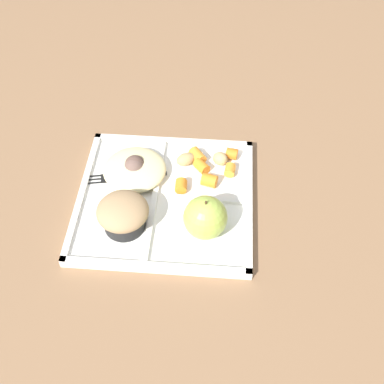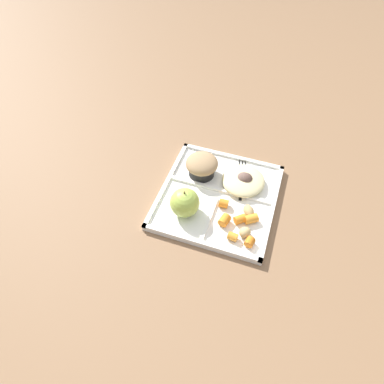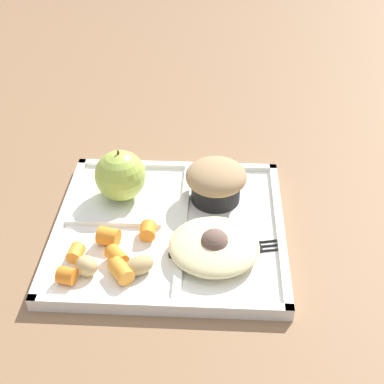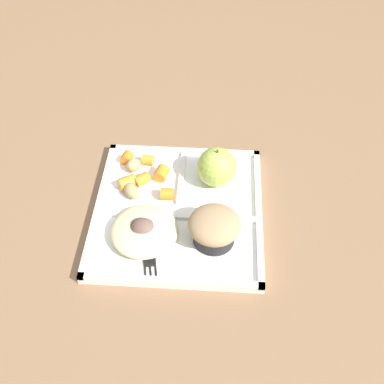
{
  "view_description": "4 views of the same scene",
  "coord_description": "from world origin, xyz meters",
  "px_view_note": "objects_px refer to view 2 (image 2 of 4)",
  "views": [
    {
      "loc": [
        -0.09,
        0.53,
        0.68
      ],
      "look_at": [
        -0.05,
        0.01,
        0.05
      ],
      "focal_mm": 45.88,
      "sensor_mm": 36.0,
      "label": 1
    },
    {
      "loc": [
        -0.52,
        -0.11,
        0.67
      ],
      "look_at": [
        -0.05,
        0.05,
        0.06
      ],
      "focal_mm": 30.93,
      "sensor_mm": 36.0,
      "label": 2
    },
    {
      "loc": [
        0.06,
        -0.56,
        0.49
      ],
      "look_at": [
        0.03,
        0.02,
        0.06
      ],
      "focal_mm": 51.82,
      "sensor_mm": 36.0,
      "label": 3
    },
    {
      "loc": [
        0.54,
        0.06,
        0.66
      ],
      "look_at": [
        -0.0,
        0.02,
        0.05
      ],
      "focal_mm": 45.44,
      "sensor_mm": 36.0,
      "label": 4
    }
  ],
  "objects_px": {
    "lunch_tray": "(218,197)",
    "plastic_fork": "(242,176)",
    "bran_muffin": "(202,166)",
    "green_apple": "(185,203)"
  },
  "relations": [
    {
      "from": "green_apple",
      "to": "plastic_fork",
      "type": "xyz_separation_m",
      "value": [
        0.16,
        -0.11,
        -0.03
      ]
    },
    {
      "from": "plastic_fork",
      "to": "green_apple",
      "type": "bearing_deg",
      "value": 146.27
    },
    {
      "from": "bran_muffin",
      "to": "plastic_fork",
      "type": "height_order",
      "value": "bran_muffin"
    },
    {
      "from": "lunch_tray",
      "to": "green_apple",
      "type": "height_order",
      "value": "green_apple"
    },
    {
      "from": "green_apple",
      "to": "plastic_fork",
      "type": "bearing_deg",
      "value": -33.73
    },
    {
      "from": "green_apple",
      "to": "lunch_tray",
      "type": "bearing_deg",
      "value": -40.92
    },
    {
      "from": "bran_muffin",
      "to": "green_apple",
      "type": "bearing_deg",
      "value": 180.0
    },
    {
      "from": "lunch_tray",
      "to": "green_apple",
      "type": "xyz_separation_m",
      "value": [
        -0.07,
        0.06,
        0.04
      ]
    },
    {
      "from": "plastic_fork",
      "to": "bran_muffin",
      "type": "bearing_deg",
      "value": 102.85
    },
    {
      "from": "lunch_tray",
      "to": "plastic_fork",
      "type": "distance_m",
      "value": 0.09
    }
  ]
}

